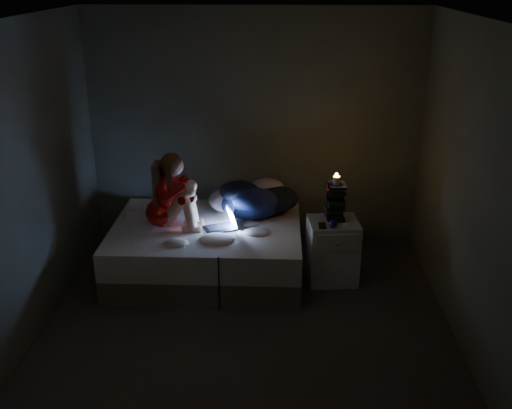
# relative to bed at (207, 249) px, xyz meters

# --- Properties ---
(floor) EXTENTS (3.60, 3.80, 0.02)m
(floor) POSITION_rel_bed_xyz_m (0.46, -1.10, -0.27)
(floor) COLOR black
(floor) RESTS_ON ground
(ceiling) EXTENTS (3.60, 3.80, 0.02)m
(ceiling) POSITION_rel_bed_xyz_m (0.46, -1.10, 2.35)
(ceiling) COLOR silver
(ceiling) RESTS_ON ground
(wall_back) EXTENTS (3.60, 0.02, 2.60)m
(wall_back) POSITION_rel_bed_xyz_m (0.46, 0.81, 1.04)
(wall_back) COLOR slate
(wall_back) RESTS_ON ground
(wall_front) EXTENTS (3.60, 0.02, 2.60)m
(wall_front) POSITION_rel_bed_xyz_m (0.46, -3.01, 1.04)
(wall_front) COLOR slate
(wall_front) RESTS_ON ground
(wall_left) EXTENTS (0.02, 3.80, 2.60)m
(wall_left) POSITION_rel_bed_xyz_m (-1.35, -1.10, 1.04)
(wall_left) COLOR slate
(wall_left) RESTS_ON ground
(wall_right) EXTENTS (0.02, 3.80, 2.60)m
(wall_right) POSITION_rel_bed_xyz_m (2.27, -1.10, 1.04)
(wall_right) COLOR slate
(wall_right) RESTS_ON ground
(bed) EXTENTS (1.90, 1.42, 0.52)m
(bed) POSITION_rel_bed_xyz_m (0.00, 0.00, 0.00)
(bed) COLOR beige
(bed) RESTS_ON ground
(pillow) EXTENTS (0.40, 0.29, 0.12)m
(pillow) POSITION_rel_bed_xyz_m (-0.64, 0.23, 0.32)
(pillow) COLOR silver
(pillow) RESTS_ON bed
(woman) EXTENTS (0.50, 0.33, 0.79)m
(woman) POSITION_rel_bed_xyz_m (-0.43, -0.08, 0.66)
(woman) COLOR #A50100
(woman) RESTS_ON bed
(laptop) EXTENTS (0.37, 0.33, 0.22)m
(laptop) POSITION_rel_bed_xyz_m (0.15, -0.08, 0.37)
(laptop) COLOR black
(laptop) RESTS_ON bed
(clothes_pile) EXTENTS (0.67, 0.54, 0.40)m
(clothes_pile) POSITION_rel_bed_xyz_m (0.43, 0.29, 0.46)
(clothes_pile) COLOR #101846
(clothes_pile) RESTS_ON bed
(nightstand) EXTENTS (0.52, 0.47, 0.64)m
(nightstand) POSITION_rel_bed_xyz_m (1.27, -0.12, 0.06)
(nightstand) COLOR silver
(nightstand) RESTS_ON ground
(book_stack) EXTENTS (0.19, 0.25, 0.36)m
(book_stack) POSITION_rel_bed_xyz_m (1.28, -0.06, 0.56)
(book_stack) COLOR black
(book_stack) RESTS_ON nightstand
(candle) EXTENTS (0.07, 0.07, 0.08)m
(candle) POSITION_rel_bed_xyz_m (1.28, -0.06, 0.78)
(candle) COLOR beige
(candle) RESTS_ON book_stack
(phone) EXTENTS (0.08, 0.15, 0.01)m
(phone) POSITION_rel_bed_xyz_m (1.14, -0.23, 0.39)
(phone) COLOR black
(phone) RESTS_ON nightstand
(blue_orb) EXTENTS (0.08, 0.08, 0.08)m
(blue_orb) POSITION_rel_bed_xyz_m (1.24, -0.26, 0.42)
(blue_orb) COLOR navy
(blue_orb) RESTS_ON nightstand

